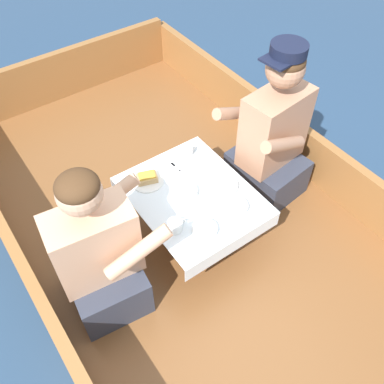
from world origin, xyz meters
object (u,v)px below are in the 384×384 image
(sandwich, at_px, (147,178))
(person_port, at_px, (99,256))
(coffee_cup_port, at_px, (187,150))
(person_starboard, at_px, (272,138))
(coffee_cup_starboard, at_px, (175,226))

(sandwich, bearing_deg, person_port, -146.76)
(coffee_cup_port, bearing_deg, person_port, -155.31)
(person_port, bearing_deg, person_starboard, 11.81)
(person_port, distance_m, coffee_cup_port, 0.85)
(coffee_cup_port, bearing_deg, sandwich, -170.18)
(person_port, relative_size, coffee_cup_port, 8.96)
(person_starboard, height_order, sandwich, person_starboard)
(person_starboard, distance_m, coffee_cup_port, 0.52)
(coffee_cup_starboard, bearing_deg, coffee_cup_port, 48.79)
(person_port, bearing_deg, coffee_cup_starboard, -2.99)
(coffee_cup_port, bearing_deg, coffee_cup_starboard, -131.21)
(coffee_cup_port, distance_m, coffee_cup_starboard, 0.57)
(coffee_cup_starboard, bearing_deg, person_port, 170.08)
(sandwich, distance_m, coffee_cup_port, 0.32)
(person_port, height_order, sandwich, person_port)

